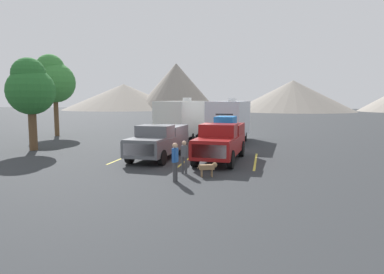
{
  "coord_description": "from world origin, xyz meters",
  "views": [
    {
      "loc": [
        4.4,
        -19.67,
        3.51
      ],
      "look_at": [
        0.0,
        0.8,
        1.2
      ],
      "focal_mm": 31.68,
      "sensor_mm": 36.0,
      "label": 1
    }
  ],
  "objects": [
    {
      "name": "camper_trailer_a",
      "position": [
        -2.44,
        8.5,
        1.95
      ],
      "size": [
        2.9,
        9.15,
        3.69
      ],
      "color": "silver",
      "rests_on": "ground"
    },
    {
      "name": "pickup_truck_a",
      "position": [
        -1.76,
        -0.37,
        1.09
      ],
      "size": [
        2.48,
        5.74,
        2.04
      ],
      "color": "#595B60",
      "rests_on": "ground"
    },
    {
      "name": "lot_stripe_c",
      "position": [
        3.94,
        -0.2,
        0.0
      ],
      "size": [
        0.12,
        5.5,
        0.01
      ],
      "primitive_type": "cube",
      "color": "gold",
      "rests_on": "ground"
    },
    {
      "name": "person_b",
      "position": [
        0.7,
        -4.24,
        0.91
      ],
      "size": [
        0.35,
        0.22,
        1.58
      ],
      "color": "#3F3F42",
      "rests_on": "ground"
    },
    {
      "name": "person_a",
      "position": [
        0.69,
        -5.86,
        0.97
      ],
      "size": [
        0.25,
        0.36,
        1.69
      ],
      "color": "#3F3F42",
      "rests_on": "ground"
    },
    {
      "name": "ground_plane",
      "position": [
        0.0,
        0.0,
        0.0
      ],
      "size": [
        240.0,
        240.0,
        0.0
      ],
      "primitive_type": "plane",
      "color": "#2D3033"
    },
    {
      "name": "camper_trailer_b",
      "position": [
        1.57,
        8.33,
        1.94
      ],
      "size": [
        3.08,
        8.13,
        3.68
      ],
      "color": "silver",
      "rests_on": "ground"
    },
    {
      "name": "lot_stripe_b",
      "position": [
        0.0,
        -0.2,
        0.0
      ],
      "size": [
        0.12,
        5.5,
        0.01
      ],
      "primitive_type": "cube",
      "color": "gold",
      "rests_on": "ground"
    },
    {
      "name": "pickup_truck_b",
      "position": [
        1.97,
        -0.33,
        1.24
      ],
      "size": [
        2.5,
        6.0,
        2.68
      ],
      "color": "maroon",
      "rests_on": "ground"
    },
    {
      "name": "tree_a",
      "position": [
        -11.35,
        0.88,
        4.33
      ],
      "size": [
        3.23,
        3.23,
        6.36
      ],
      "color": "brown",
      "rests_on": "ground"
    },
    {
      "name": "dog",
      "position": [
        1.95,
        -4.64,
        0.45
      ],
      "size": [
        0.9,
        0.49,
        0.66
      ],
      "color": "olive",
      "rests_on": "ground"
    },
    {
      "name": "tree_b",
      "position": [
        -15.49,
        9.65,
        5.46
      ],
      "size": [
        3.83,
        3.83,
        7.83
      ],
      "color": "brown",
      "rests_on": "ground"
    },
    {
      "name": "lot_stripe_a",
      "position": [
        -3.94,
        -0.2,
        0.0
      ],
      "size": [
        0.12,
        5.5,
        0.01
      ],
      "primitive_type": "cube",
      "color": "gold",
      "rests_on": "ground"
    },
    {
      "name": "mountain_ridge",
      "position": [
        -0.33,
        91.86,
        5.67
      ],
      "size": [
        136.65,
        46.04,
        15.91
      ],
      "color": "gray",
      "rests_on": "ground"
    }
  ]
}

